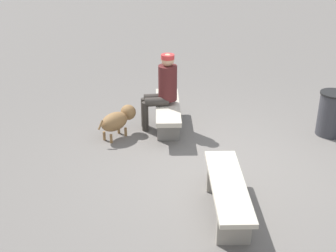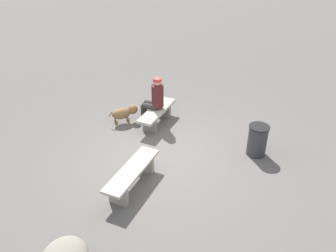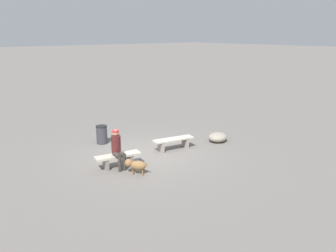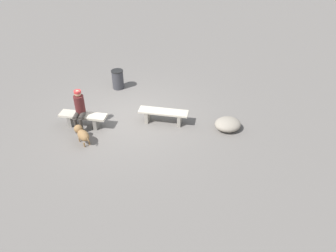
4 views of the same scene
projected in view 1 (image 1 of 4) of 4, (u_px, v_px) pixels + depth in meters
name	position (u px, v px, depth m)	size (l,w,h in m)	color
ground	(216.00, 167.00, 6.66)	(210.00, 210.00, 0.06)	slate
bench_left	(228.00, 192.00, 5.44)	(1.65, 0.73, 0.44)	gray
bench_right	(168.00, 111.00, 7.67)	(1.57, 0.71, 0.44)	gray
seated_person	(163.00, 87.00, 7.52)	(0.36, 0.61, 1.30)	#511E1E
dog	(118.00, 119.00, 7.39)	(0.59, 0.68, 0.48)	olive
trash_bin	(332.00, 114.00, 7.44)	(0.46, 0.46, 0.74)	#38383D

